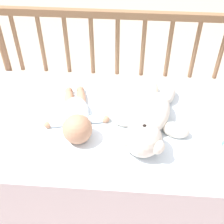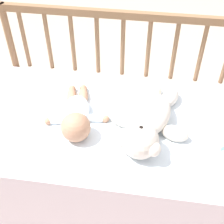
% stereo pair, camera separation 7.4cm
% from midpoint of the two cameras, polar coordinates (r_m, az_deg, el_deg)
% --- Properties ---
extents(ground_plane, '(12.00, 12.00, 0.00)m').
position_cam_midpoint_polar(ground_plane, '(1.78, 1.18, -12.34)').
color(ground_plane, tan).
extents(crib_mattress, '(1.25, 0.71, 0.45)m').
position_cam_midpoint_polar(crib_mattress, '(1.60, 1.30, -7.74)').
color(crib_mattress, silver).
rests_on(crib_mattress, ground_plane).
extents(crib_rail, '(1.25, 0.04, 0.81)m').
position_cam_midpoint_polar(crib_rail, '(1.64, 3.24, 10.45)').
color(crib_rail, brown).
rests_on(crib_rail, ground_plane).
extents(blanket, '(0.89, 0.59, 0.01)m').
position_cam_midpoint_polar(blanket, '(1.44, 2.80, -1.33)').
color(blanket, white).
rests_on(blanket, crib_mattress).
extents(teddy_bear, '(0.36, 0.50, 0.16)m').
position_cam_midpoint_polar(teddy_bear, '(1.36, 8.30, -1.83)').
color(teddy_bear, silver).
rests_on(teddy_bear, crib_mattress).
extents(baby, '(0.31, 0.39, 0.13)m').
position_cam_midpoint_polar(baby, '(1.40, -5.01, -0.72)').
color(baby, white).
rests_on(baby, crib_mattress).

